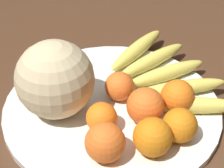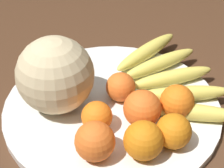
{
  "view_description": "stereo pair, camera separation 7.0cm",
  "coord_description": "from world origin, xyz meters",
  "px_view_note": "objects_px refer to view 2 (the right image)",
  "views": [
    {
      "loc": [
        0.14,
        0.58,
        1.2
      ],
      "look_at": [
        -0.01,
        0.05,
        0.77
      ],
      "focal_mm": 60.0,
      "sensor_mm": 36.0,
      "label": 1
    },
    {
      "loc": [
        0.07,
        0.6,
        1.2
      ],
      "look_at": [
        -0.01,
        0.05,
        0.77
      ],
      "focal_mm": 60.0,
      "sensor_mm": 36.0,
      "label": 2
    }
  ],
  "objects_px": {
    "orange_mid_center": "(95,141)",
    "orange_back_left": "(143,140)",
    "orange_front_left": "(142,109)",
    "orange_back_right": "(177,101)",
    "orange_top_small": "(121,87)",
    "orange_side_extra": "(174,131)",
    "kitchen_table": "(102,123)",
    "fruit_bowl": "(112,107)",
    "orange_front_right": "(97,117)",
    "melon": "(55,75)",
    "banana_bunch": "(168,77)"
  },
  "relations": [
    {
      "from": "orange_front_left",
      "to": "orange_back_left",
      "type": "bearing_deg",
      "value": 79.43
    },
    {
      "from": "banana_bunch",
      "to": "orange_back_left",
      "type": "xyz_separation_m",
      "value": [
        0.09,
        0.18,
        0.02
      ]
    },
    {
      "from": "kitchen_table",
      "to": "fruit_bowl",
      "type": "height_order",
      "value": "fruit_bowl"
    },
    {
      "from": "fruit_bowl",
      "to": "orange_top_small",
      "type": "relative_size",
      "value": 7.32
    },
    {
      "from": "melon",
      "to": "orange_front_left",
      "type": "xyz_separation_m",
      "value": [
        -0.15,
        0.07,
        -0.04
      ]
    },
    {
      "from": "fruit_bowl",
      "to": "orange_side_extra",
      "type": "distance_m",
      "value": 0.15
    },
    {
      "from": "banana_bunch",
      "to": "melon",
      "type": "bearing_deg",
      "value": 178.12
    },
    {
      "from": "orange_back_right",
      "to": "orange_top_small",
      "type": "xyz_separation_m",
      "value": [
        0.1,
        -0.06,
        -0.0
      ]
    },
    {
      "from": "orange_mid_center",
      "to": "orange_back_left",
      "type": "distance_m",
      "value": 0.08
    },
    {
      "from": "orange_mid_center",
      "to": "orange_side_extra",
      "type": "distance_m",
      "value": 0.13
    },
    {
      "from": "orange_front_right",
      "to": "orange_top_small",
      "type": "xyz_separation_m",
      "value": [
        -0.06,
        -0.08,
        0.0
      ]
    },
    {
      "from": "kitchen_table",
      "to": "orange_front_right",
      "type": "xyz_separation_m",
      "value": [
        0.02,
        0.11,
        0.13
      ]
    },
    {
      "from": "orange_mid_center",
      "to": "orange_side_extra",
      "type": "relative_size",
      "value": 1.1
    },
    {
      "from": "fruit_bowl",
      "to": "orange_front_right",
      "type": "relative_size",
      "value": 7.52
    },
    {
      "from": "orange_top_small",
      "to": "orange_side_extra",
      "type": "height_order",
      "value": "orange_side_extra"
    },
    {
      "from": "fruit_bowl",
      "to": "orange_front_left",
      "type": "relative_size",
      "value": 6.12
    },
    {
      "from": "orange_back_right",
      "to": "orange_top_small",
      "type": "height_order",
      "value": "orange_back_right"
    },
    {
      "from": "orange_mid_center",
      "to": "fruit_bowl",
      "type": "bearing_deg",
      "value": -110.49
    },
    {
      "from": "kitchen_table",
      "to": "orange_side_extra",
      "type": "relative_size",
      "value": 22.89
    },
    {
      "from": "orange_front_left",
      "to": "orange_side_extra",
      "type": "bearing_deg",
      "value": 124.92
    },
    {
      "from": "orange_front_left",
      "to": "orange_back_left",
      "type": "xyz_separation_m",
      "value": [
        0.01,
        0.08,
        -0.0
      ]
    },
    {
      "from": "banana_bunch",
      "to": "orange_mid_center",
      "type": "height_order",
      "value": "orange_mid_center"
    },
    {
      "from": "melon",
      "to": "orange_front_left",
      "type": "bearing_deg",
      "value": 154.17
    },
    {
      "from": "kitchen_table",
      "to": "orange_mid_center",
      "type": "distance_m",
      "value": 0.23
    },
    {
      "from": "orange_front_left",
      "to": "orange_back_right",
      "type": "height_order",
      "value": "orange_front_left"
    },
    {
      "from": "melon",
      "to": "orange_back_right",
      "type": "bearing_deg",
      "value": 164.75
    },
    {
      "from": "kitchen_table",
      "to": "orange_top_small",
      "type": "distance_m",
      "value": 0.14
    },
    {
      "from": "orange_mid_center",
      "to": "orange_back_left",
      "type": "height_order",
      "value": "same"
    },
    {
      "from": "orange_front_right",
      "to": "orange_back_left",
      "type": "distance_m",
      "value": 0.1
    },
    {
      "from": "orange_mid_center",
      "to": "orange_back_left",
      "type": "relative_size",
      "value": 1.01
    },
    {
      "from": "orange_front_left",
      "to": "orange_top_small",
      "type": "relative_size",
      "value": 1.2
    },
    {
      "from": "melon",
      "to": "orange_back_left",
      "type": "bearing_deg",
      "value": 132.53
    },
    {
      "from": "orange_back_left",
      "to": "orange_top_small",
      "type": "distance_m",
      "value": 0.15
    },
    {
      "from": "banana_bunch",
      "to": "orange_side_extra",
      "type": "xyz_separation_m",
      "value": [
        0.04,
        0.17,
        0.01
      ]
    },
    {
      "from": "orange_front_right",
      "to": "orange_side_extra",
      "type": "distance_m",
      "value": 0.14
    },
    {
      "from": "orange_back_right",
      "to": "orange_back_left",
      "type": "bearing_deg",
      "value": 46.89
    },
    {
      "from": "orange_back_left",
      "to": "orange_top_small",
      "type": "bearing_deg",
      "value": -85.15
    },
    {
      "from": "melon",
      "to": "kitchen_table",
      "type": "bearing_deg",
      "value": -155.98
    },
    {
      "from": "orange_front_left",
      "to": "orange_side_extra",
      "type": "relative_size",
      "value": 1.12
    },
    {
      "from": "melon",
      "to": "orange_mid_center",
      "type": "height_order",
      "value": "melon"
    },
    {
      "from": "kitchen_table",
      "to": "melon",
      "type": "relative_size",
      "value": 9.7
    },
    {
      "from": "kitchen_table",
      "to": "fruit_bowl",
      "type": "distance_m",
      "value": 0.11
    },
    {
      "from": "melon",
      "to": "orange_mid_center",
      "type": "bearing_deg",
      "value": 112.27
    },
    {
      "from": "orange_front_left",
      "to": "orange_side_extra",
      "type": "xyz_separation_m",
      "value": [
        -0.04,
        0.06,
        -0.0
      ]
    },
    {
      "from": "orange_front_right",
      "to": "orange_top_small",
      "type": "distance_m",
      "value": 0.09
    },
    {
      "from": "orange_back_right",
      "to": "orange_front_left",
      "type": "bearing_deg",
      "value": 10.68
    },
    {
      "from": "orange_side_extra",
      "to": "orange_front_right",
      "type": "bearing_deg",
      "value": -24.98
    },
    {
      "from": "banana_bunch",
      "to": "orange_side_extra",
      "type": "distance_m",
      "value": 0.17
    },
    {
      "from": "orange_front_left",
      "to": "orange_back_right",
      "type": "bearing_deg",
      "value": -169.32
    },
    {
      "from": "melon",
      "to": "orange_top_small",
      "type": "bearing_deg",
      "value": -179.01
    }
  ]
}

